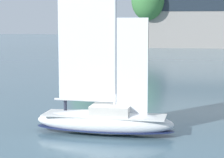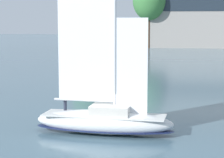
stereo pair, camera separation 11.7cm
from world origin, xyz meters
TOP-DOWN VIEW (x-y plane):
  - ground_plane at (0.00, 0.00)m, footprint 400.00×400.00m
  - waterfront_building at (12.80, 94.51)m, footprint 36.20×16.12m
  - tree_shore_center at (-4.60, 87.26)m, footprint 8.44×8.44m
  - sailboat_main at (0.01, 0.00)m, footprint 8.75×2.78m

SIDE VIEW (x-z plane):
  - ground_plane at x=0.00m, z-range 0.00..0.00m
  - sailboat_main at x=0.01m, z-range -4.99..6.92m
  - waterfront_building at x=12.80m, z-range 0.04..20.72m
  - tree_shore_center at x=-4.60m, z-range 3.48..20.85m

